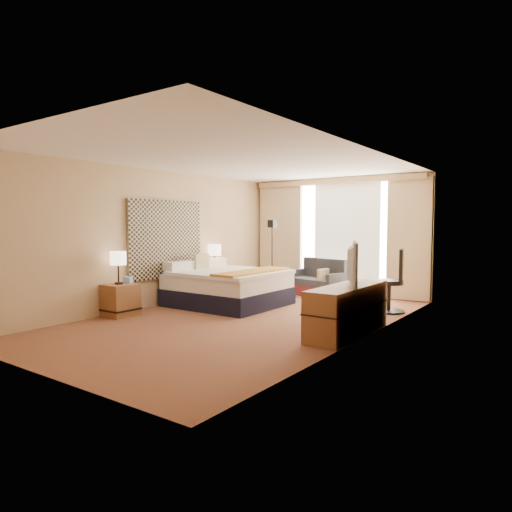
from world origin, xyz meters
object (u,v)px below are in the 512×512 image
Objects in this scene: nightstand_left at (121,300)px; loveseat at (318,283)px; nightstand_right at (216,284)px; lamp_right at (215,250)px; media_dresser at (348,310)px; television at (347,263)px; bed at (228,287)px; lamp_left at (118,259)px; desk_chair at (393,284)px; floor_lamp at (272,242)px.

loveseat is at bearing 67.27° from nightstand_left.
loveseat reaches higher than nightstand_right.
lamp_right is at bearing -144.70° from nightstand_right.
nightstand_left is 0.39× the size of loveseat.
television is (-0.05, 0.07, 0.66)m from media_dresser.
television is at bearing 126.59° from media_dresser.
lamp_right is (-0.83, 0.59, 0.65)m from bed.
lamp_left is at bearing -70.16° from nightstand_left.
bed is at bearing -98.53° from loveseat.
bed is 3.08m from desk_chair.
media_dresser is (3.70, -1.45, 0.07)m from nightstand_right.
nightstand_right is 0.49× the size of desk_chair.
nightstand_right is at bearing 90.38° from lamp_left.
lamp_left is at bearing -100.05° from floor_lamp.
lamp_left is (-1.66, -4.04, 0.72)m from loveseat.
television is (2.84, -0.78, 0.65)m from bed.
media_dresser is 0.66m from television.
floor_lamp reaches higher than nightstand_right.
television is (2.97, -2.55, -0.17)m from floor_lamp.
bed reaches higher than nightstand_left.
bed is 1.86× the size of television.
television is at bearing 17.77° from lamp_left.
lamp_right is at bearing 90.45° from nightstand_left.
floor_lamp is at bearing -148.09° from loveseat.
loveseat is at bearing 10.44° from television.
desk_chair is (3.68, 0.51, 0.23)m from nightstand_right.
nightstand_right is at bearing -124.33° from loveseat.
lamp_left reaches higher than bed.
lamp_right is (-0.04, 2.53, 0.02)m from lamp_left.
lamp_right is (-1.69, -1.51, 0.74)m from loveseat.
media_dresser is 3.89m from lamp_left.
media_dresser is at bearing -21.40° from nightstand_right.
desk_chair is at bearing 39.89° from lamp_left.
nightstand_left is 0.31× the size of media_dresser.
nightstand_left is 4.76m from desk_chair.
desk_chair reaches higher than nightstand_right.
bed is 2.19m from lamp_left.
floor_lamp is at bearing 79.95° from lamp_left.
bed is 1.20× the size of floor_lamp.
nightstand_right is 0.31× the size of media_dresser.
floor_lamp is 1.47× the size of desk_chair.
nightstand_right is 3.97m from television.
floor_lamp is (0.68, 1.17, 0.90)m from nightstand_right.
nightstand_right is (0.00, 2.50, 0.00)m from nightstand_left.
floor_lamp is at bearing 60.01° from nightstand_right.
media_dresser is 3.05× the size of lamp_right.
loveseat is 1.39m from floor_lamp.
lamp_left is (0.02, -2.55, 0.71)m from nightstand_right.
lamp_left is (-0.79, -1.95, 0.63)m from bed.
nightstand_right is 1.63m from floor_lamp.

